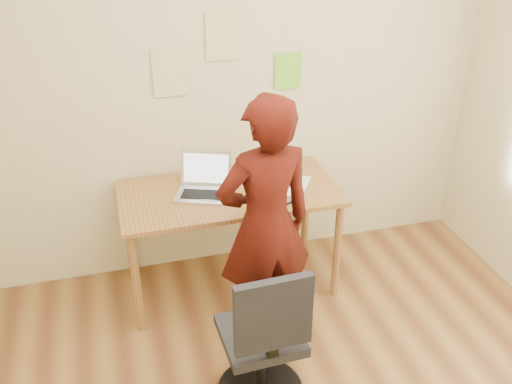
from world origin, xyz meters
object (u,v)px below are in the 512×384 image
object	(u,v)px
person	(265,226)
desk	(229,203)
office_chair	(264,347)
laptop	(204,185)
phone	(283,200)

from	to	relation	value
person	desk	bearing A→B (deg)	-87.06
desk	office_chair	xyz separation A→B (m)	(-0.07, -1.05, -0.26)
office_chair	person	distance (m)	0.67
desk	laptop	bearing A→B (deg)	169.94
desk	person	size ratio (longest dim) A/B	0.89
laptop	person	xyz separation A→B (m)	(0.24, -0.56, -0.01)
laptop	office_chair	distance (m)	1.15
desk	phone	xyz separation A→B (m)	(0.30, -0.21, 0.09)
phone	office_chair	distance (m)	0.98
desk	person	distance (m)	0.55
laptop	phone	distance (m)	0.51
laptop	person	distance (m)	0.61
desk	person	world-z (taller)	person
desk	laptop	size ratio (longest dim) A/B	3.39
desk	office_chair	distance (m)	1.08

